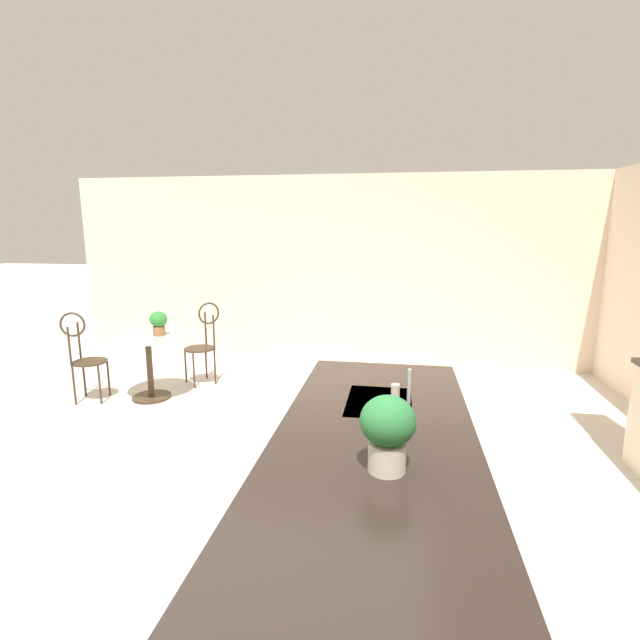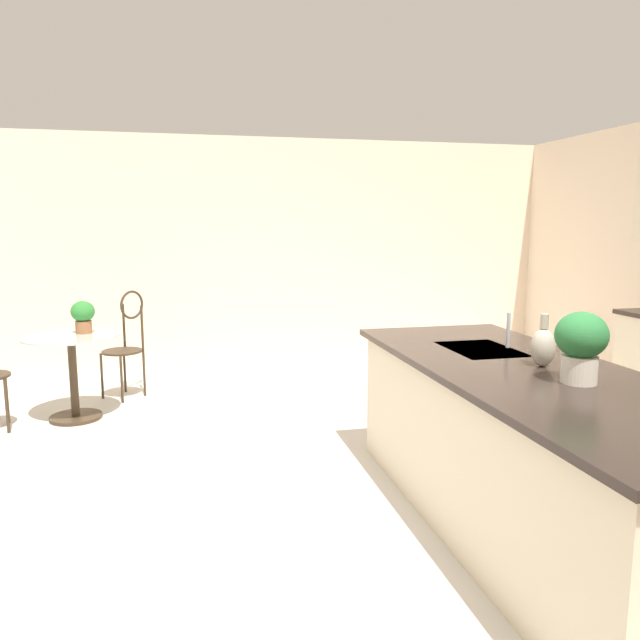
{
  "view_description": "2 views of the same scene",
  "coord_description": "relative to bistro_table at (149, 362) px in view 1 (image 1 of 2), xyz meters",
  "views": [
    {
      "loc": [
        2.58,
        0.95,
        2.0
      ],
      "look_at": [
        -1.43,
        0.28,
        1.19
      ],
      "focal_mm": 26.72,
      "sensor_mm": 36.0,
      "label": 1
    },
    {
      "loc": [
        3.1,
        -0.94,
        1.68
      ],
      "look_at": [
        -0.46,
        -0.13,
        1.1
      ],
      "focal_mm": 33.96,
      "sensor_mm": 36.0,
      "label": 2
    }
  ],
  "objects": [
    {
      "name": "chair_by_island",
      "position": [
        0.18,
        -0.7,
        0.13
      ],
      "size": [
        0.46,
        0.52,
        1.04
      ],
      "color": "#3D2D1E",
      "rests_on": "ground"
    },
    {
      "name": "potted_plant_counter_near",
      "position": [
        2.94,
        2.81,
        0.67
      ],
      "size": [
        0.25,
        0.25,
        0.35
      ],
      "color": "beige",
      "rests_on": "kitchen_island"
    },
    {
      "name": "sink_faucet",
      "position": [
        2.09,
        2.92,
        0.58
      ],
      "size": [
        0.02,
        0.02,
        0.22
      ],
      "primitive_type": "cylinder",
      "color": "#B2B5BA",
      "rests_on": "kitchen_island"
    },
    {
      "name": "bistro_table",
      "position": [
        0.0,
        0.0,
        0.0
      ],
      "size": [
        0.8,
        0.8,
        0.74
      ],
      "color": "#3D2D1E",
      "rests_on": "ground"
    },
    {
      "name": "kitchen_island",
      "position": [
        2.64,
        2.74,
        0.02
      ],
      "size": [
        2.8,
        1.06,
        0.92
      ],
      "color": "beige",
      "rests_on": "ground"
    },
    {
      "name": "vase_on_counter",
      "position": [
        2.59,
        2.83,
        0.58
      ],
      "size": [
        0.13,
        0.13,
        0.29
      ],
      "color": "#BCB29E",
      "rests_on": "kitchen_island"
    },
    {
      "name": "chair_near_window",
      "position": [
        -0.65,
        0.39,
        0.13
      ],
      "size": [
        0.54,
        0.54,
        1.04
      ],
      "color": "#3D2D1E",
      "rests_on": "ground"
    },
    {
      "name": "ground_plane",
      "position": [
        2.34,
        1.89,
        -0.45
      ],
      "size": [
        40.0,
        40.0,
        0.0
      ],
      "primitive_type": "plane",
      "color": "beige"
    },
    {
      "name": "wall_left_window",
      "position": [
        -1.92,
        1.89,
        0.9
      ],
      "size": [
        0.12,
        7.8,
        2.7
      ],
      "primitive_type": "cube",
      "color": "beige",
      "rests_on": "ground"
    },
    {
      "name": "potted_plant_on_table",
      "position": [
        -0.1,
        0.09,
        0.46
      ],
      "size": [
        0.2,
        0.2,
        0.28
      ],
      "color": "#9E603D",
      "rests_on": "bistro_table"
    }
  ]
}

